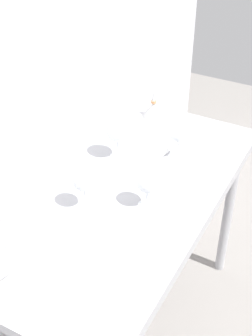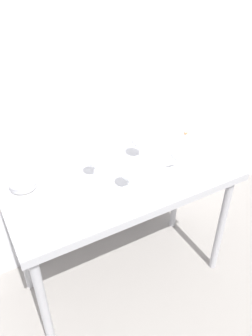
% 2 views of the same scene
% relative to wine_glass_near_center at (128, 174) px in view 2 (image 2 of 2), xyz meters
% --- Properties ---
extents(ground_plane, '(6.00, 6.00, 0.00)m').
position_rel_wine_glass_near_center_xyz_m(ground_plane, '(0.03, 0.10, -1.01)').
color(ground_plane, gray).
extents(back_wall, '(3.80, 0.04, 2.60)m').
position_rel_wine_glass_near_center_xyz_m(back_wall, '(0.03, 0.59, 0.29)').
color(back_wall, silver).
rests_on(back_wall, ground_plane).
extents(steel_counter, '(1.40, 0.65, 0.90)m').
position_rel_wine_glass_near_center_xyz_m(steel_counter, '(0.03, 0.10, -0.21)').
color(steel_counter, '#ABABB0').
rests_on(steel_counter, ground_plane).
extents(wine_glass_near_center, '(0.08, 0.08, 0.16)m').
position_rel_wine_glass_near_center_xyz_m(wine_glass_near_center, '(0.00, 0.00, 0.00)').
color(wine_glass_near_center, white).
rests_on(wine_glass_near_center, steel_counter).
extents(wine_glass_near_right, '(0.08, 0.08, 0.16)m').
position_rel_wine_glass_near_center_xyz_m(wine_glass_near_right, '(0.35, 0.03, 0.00)').
color(wine_glass_near_right, white).
rests_on(wine_glass_near_right, steel_counter).
extents(wine_glass_far_right, '(0.10, 0.10, 0.18)m').
position_rel_wine_glass_near_center_xyz_m(wine_glass_far_right, '(0.23, 0.25, 0.02)').
color(wine_glass_far_right, white).
rests_on(wine_glass_far_right, steel_counter).
extents(wine_glass_far_left, '(0.08, 0.08, 0.17)m').
position_rel_wine_glass_near_center_xyz_m(wine_glass_far_left, '(-0.12, 0.20, 0.01)').
color(wine_glass_far_left, white).
rests_on(wine_glass_far_left, steel_counter).
extents(tasting_sheet_upper, '(0.21, 0.25, 0.00)m').
position_rel_wine_glass_near_center_xyz_m(tasting_sheet_upper, '(0.39, 0.18, -0.11)').
color(tasting_sheet_upper, white).
rests_on(tasting_sheet_upper, steel_counter).
extents(tasting_bowl, '(0.16, 0.16, 0.04)m').
position_rel_wine_glass_near_center_xyz_m(tasting_bowl, '(-0.52, 0.31, -0.08)').
color(tasting_bowl, '#DBCC66').
rests_on(tasting_bowl, steel_counter).
extents(decanter_funnel, '(0.11, 0.11, 0.13)m').
position_rel_wine_glass_near_center_xyz_m(decanter_funnel, '(0.62, 0.27, -0.07)').
color(decanter_funnel, '#B3B3B3').
rests_on(decanter_funnel, steel_counter).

